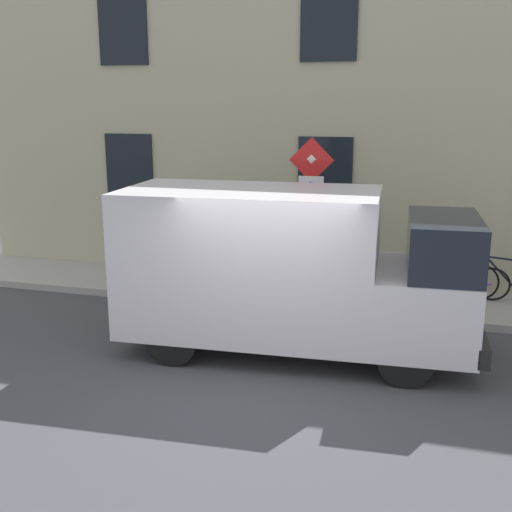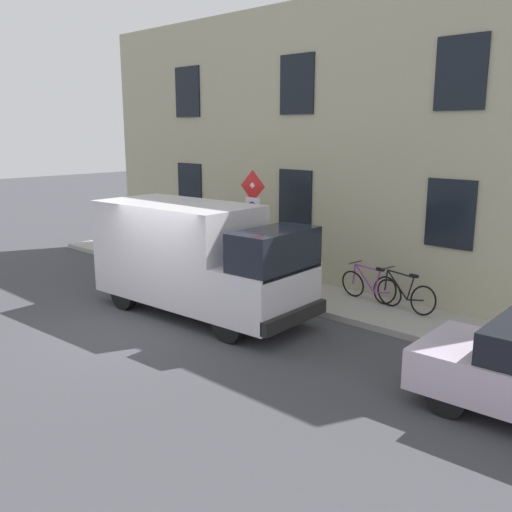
% 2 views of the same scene
% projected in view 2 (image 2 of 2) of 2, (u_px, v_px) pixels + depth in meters
% --- Properties ---
extents(ground_plane, '(80.00, 80.00, 0.00)m').
position_uv_depth(ground_plane, '(158.00, 323.00, 12.27)').
color(ground_plane, '#3E3E43').
extents(sidewalk_slab, '(1.93, 17.75, 0.14)m').
position_uv_depth(sidewalk_slab, '(271.00, 286.00, 14.91)').
color(sidewalk_slab, '#9B9992').
rests_on(sidewalk_slab, ground_plane).
extents(building_facade, '(0.75, 15.75, 7.31)m').
position_uv_depth(building_facade, '(305.00, 148.00, 15.07)').
color(building_facade, '#AAA687').
rests_on(building_facade, ground_plane).
extents(sign_post_stacked, '(0.15, 0.56, 2.91)m').
position_uv_depth(sign_post_stacked, '(253.00, 214.00, 13.90)').
color(sign_post_stacked, '#474C47').
rests_on(sign_post_stacked, sidewalk_slab).
extents(delivery_van, '(2.30, 5.43, 2.50)m').
position_uv_depth(delivery_van, '(197.00, 257.00, 12.66)').
color(delivery_van, silver).
rests_on(delivery_van, ground_plane).
extents(bicycle_black, '(0.50, 1.72, 0.89)m').
position_uv_depth(bicycle_black, '(403.00, 293.00, 12.71)').
color(bicycle_black, black).
rests_on(bicycle_black, sidewalk_slab).
extents(bicycle_purple, '(0.46, 1.71, 0.89)m').
position_uv_depth(bicycle_purple, '(370.00, 286.00, 13.28)').
color(bicycle_purple, black).
rests_on(bicycle_purple, sidewalk_slab).
extents(pedestrian, '(0.40, 0.47, 1.72)m').
position_uv_depth(pedestrian, '(216.00, 242.00, 15.73)').
color(pedestrian, '#262B47').
rests_on(pedestrian, sidewalk_slab).
extents(litter_bin, '(0.44, 0.44, 0.90)m').
position_uv_depth(litter_bin, '(249.00, 270.00, 14.52)').
color(litter_bin, '#2D5133').
rests_on(litter_bin, sidewalk_slab).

